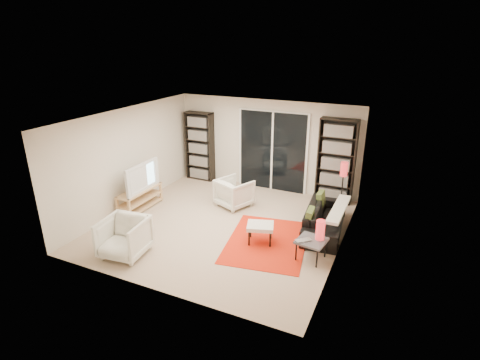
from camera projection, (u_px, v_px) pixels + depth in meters
name	position (u px, v px, depth m)	size (l,w,h in m)	color
floor	(224.00, 225.00, 8.26)	(5.00, 5.00, 0.00)	tan
wall_back	(266.00, 145.00, 9.96)	(5.00, 0.02, 2.40)	beige
wall_front	(149.00, 225.00, 5.71)	(5.00, 0.02, 2.40)	beige
wall_left	(129.00, 159.00, 8.81)	(0.02, 5.00, 2.40)	beige
wall_right	(344.00, 193.00, 6.86)	(0.02, 5.00, 2.40)	beige
ceiling	(222.00, 117.00, 7.41)	(5.00, 5.00, 0.02)	white
sliding_door	(272.00, 152.00, 9.90)	(1.92, 0.08, 2.16)	white
bookshelf_left	(200.00, 146.00, 10.66)	(0.80, 0.30, 1.95)	black
bookshelf_right	(336.00, 161.00, 9.12)	(0.90, 0.30, 2.10)	black
tv_stand	(140.00, 199.00, 8.96)	(0.40, 1.26, 0.50)	tan
tv	(139.00, 176.00, 8.75)	(1.16, 0.15, 0.67)	black
rug	(267.00, 241.00, 7.58)	(1.54, 2.08, 0.01)	red
sofa	(325.00, 219.00, 7.94)	(1.89, 0.74, 0.55)	black
armchair_back	(234.00, 193.00, 9.10)	(0.74, 0.76, 0.69)	silver
armchair_front	(124.00, 237.00, 7.00)	(0.79, 0.82, 0.74)	silver
ottoman	(260.00, 227.00, 7.45)	(0.63, 0.57, 0.40)	silver
side_table	(311.00, 242.00, 6.88)	(0.58, 0.58, 0.40)	#48484D
laptop	(304.00, 241.00, 6.79)	(0.30, 0.19, 0.02)	silver
table_lamp	(320.00, 230.00, 6.83)	(0.17, 0.17, 0.37)	red
floor_lamp	(343.00, 175.00, 8.61)	(0.18, 0.18, 1.22)	black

